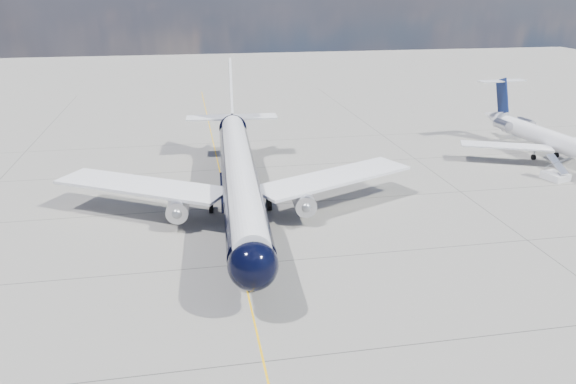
% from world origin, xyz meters
% --- Properties ---
extents(ground, '(320.00, 320.00, 0.00)m').
position_xyz_m(ground, '(0.00, 30.00, 0.00)').
color(ground, gray).
rests_on(ground, ground).
extents(taxiway_centerline, '(0.16, 160.00, 0.01)m').
position_xyz_m(taxiway_centerline, '(0.00, 25.00, 0.00)').
color(taxiway_centerline, '#FBB70D').
rests_on(taxiway_centerline, ground).
extents(main_airliner, '(43.00, 52.39, 15.13)m').
position_xyz_m(main_airliner, '(1.37, 23.90, 4.70)').
color(main_airliner, black).
rests_on(main_airliner, ground).
extents(regional_jet, '(27.30, 31.44, 10.64)m').
position_xyz_m(regional_jet, '(49.54, 37.42, 3.36)').
color(regional_jet, white).
rests_on(regional_jet, ground).
extents(boarding_stair, '(3.24, 3.68, 3.46)m').
position_xyz_m(boarding_stair, '(45.05, 27.22, 0.64)').
color(boarding_stair, white).
rests_on(boarding_stair, ground).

